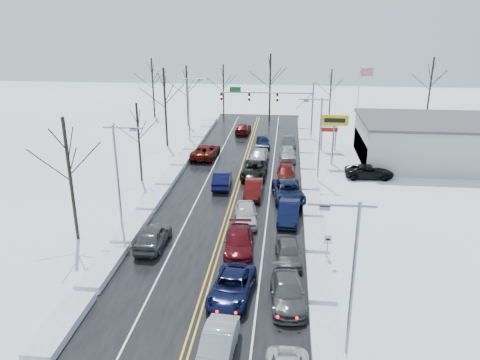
# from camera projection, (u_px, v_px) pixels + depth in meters

# --- Properties ---
(ground) EXTENTS (160.00, 160.00, 0.00)m
(ground) POSITION_uv_depth(u_px,v_px,m) (228.00, 215.00, 42.32)
(ground) COLOR white
(ground) RESTS_ON ground
(road_surface) EXTENTS (14.00, 84.00, 0.01)m
(road_surface) POSITION_uv_depth(u_px,v_px,m) (231.00, 206.00, 44.19)
(road_surface) COLOR black
(road_surface) RESTS_ON ground
(snow_bank_left) EXTENTS (1.76, 72.00, 0.52)m
(snow_bank_left) POSITION_uv_depth(u_px,v_px,m) (153.00, 203.00, 44.92)
(snow_bank_left) COLOR silver
(snow_bank_left) RESTS_ON ground
(snow_bank_right) EXTENTS (1.76, 72.00, 0.52)m
(snow_bank_right) POSITION_uv_depth(u_px,v_px,m) (312.00, 209.00, 43.46)
(snow_bank_right) COLOR silver
(snow_bank_right) RESTS_ON ground
(traffic_signal_mast) EXTENTS (13.28, 0.39, 8.00)m
(traffic_signal_mast) POSITION_uv_depth(u_px,v_px,m) (277.00, 100.00, 66.32)
(traffic_signal_mast) COLOR slate
(traffic_signal_mast) RESTS_ON ground
(tires_plus_sign) EXTENTS (3.20, 0.34, 6.00)m
(tires_plus_sign) POSITION_uv_depth(u_px,v_px,m) (334.00, 124.00, 54.58)
(tires_plus_sign) COLOR slate
(tires_plus_sign) RESTS_ON ground
(used_vehicles_sign) EXTENTS (2.20, 0.22, 4.65)m
(used_vehicles_sign) POSITION_uv_depth(u_px,v_px,m) (329.00, 126.00, 60.77)
(used_vehicles_sign) COLOR slate
(used_vehicles_sign) RESTS_ON ground
(speed_limit_sign) EXTENTS (0.55, 0.09, 2.35)m
(speed_limit_sign) POSITION_uv_depth(u_px,v_px,m) (328.00, 244.00, 33.49)
(speed_limit_sign) COLOR slate
(speed_limit_sign) RESTS_ON ground
(flagpole) EXTENTS (1.87, 1.20, 10.00)m
(flagpole) POSITION_uv_depth(u_px,v_px,m) (359.00, 96.00, 66.92)
(flagpole) COLOR silver
(flagpole) RESTS_ON ground
(dealership_building) EXTENTS (20.40, 12.40, 5.30)m
(dealership_building) POSITION_uv_depth(u_px,v_px,m) (446.00, 142.00, 55.95)
(dealership_building) COLOR #AEAEA9
(dealership_building) RESTS_ON ground
(streetlight_se) EXTENTS (3.20, 0.25, 9.00)m
(streetlight_se) POSITION_uv_depth(u_px,v_px,m) (349.00, 272.00, 22.88)
(streetlight_se) COLOR slate
(streetlight_se) RESTS_ON ground
(streetlight_ne) EXTENTS (3.20, 0.25, 9.00)m
(streetlight_ne) POSITION_uv_depth(u_px,v_px,m) (318.00, 133.00, 49.08)
(streetlight_ne) COLOR slate
(streetlight_ne) RESTS_ON ground
(streetlight_sw) EXTENTS (3.20, 0.25, 9.00)m
(streetlight_sw) POSITION_uv_depth(u_px,v_px,m) (119.00, 170.00, 37.57)
(streetlight_sw) COLOR slate
(streetlight_sw) RESTS_ON ground
(streetlight_nw) EXTENTS (3.20, 0.25, 9.00)m
(streetlight_nw) POSITION_uv_depth(u_px,v_px,m) (190.00, 105.00, 63.77)
(streetlight_nw) COLOR slate
(streetlight_nw) RESTS_ON ground
(tree_left_b) EXTENTS (4.00, 4.00, 10.00)m
(tree_left_b) POSITION_uv_depth(u_px,v_px,m) (67.00, 156.00, 35.44)
(tree_left_b) COLOR #2D231C
(tree_left_b) RESTS_ON ground
(tree_left_c) EXTENTS (3.40, 3.40, 8.50)m
(tree_left_c) POSITION_uv_depth(u_px,v_px,m) (138.00, 127.00, 48.80)
(tree_left_c) COLOR #2D231C
(tree_left_c) RESTS_ON ground
(tree_left_d) EXTENTS (4.20, 4.20, 10.50)m
(tree_left_d) POSITION_uv_depth(u_px,v_px,m) (165.00, 92.00, 61.49)
(tree_left_d) COLOR #2D231C
(tree_left_d) RESTS_ON ground
(tree_left_e) EXTENTS (3.80, 3.80, 9.50)m
(tree_left_e) POSITION_uv_depth(u_px,v_px,m) (187.00, 84.00, 72.92)
(tree_left_e) COLOR #2D231C
(tree_left_e) RESTS_ON ground
(tree_far_a) EXTENTS (4.00, 4.00, 10.00)m
(tree_far_a) POSITION_uv_depth(u_px,v_px,m) (152.00, 76.00, 79.11)
(tree_far_a) COLOR #2D231C
(tree_far_a) RESTS_ON ground
(tree_far_b) EXTENTS (3.60, 3.60, 9.00)m
(tree_far_b) POSITION_uv_depth(u_px,v_px,m) (223.00, 81.00, 79.13)
(tree_far_b) COLOR #2D231C
(tree_far_b) RESTS_ON ground
(tree_far_c) EXTENTS (4.40, 4.40, 11.00)m
(tree_far_c) POSITION_uv_depth(u_px,v_px,m) (270.00, 74.00, 76.01)
(tree_far_c) COLOR #2D231C
(tree_far_c) RESTS_ON ground
(tree_far_d) EXTENTS (3.40, 3.40, 8.50)m
(tree_far_d) POSITION_uv_depth(u_px,v_px,m) (331.00, 85.00, 77.05)
(tree_far_d) COLOR #2D231C
(tree_far_d) RESTS_ON ground
(tree_far_e) EXTENTS (4.20, 4.20, 10.50)m
(tree_far_e) POSITION_uv_depth(u_px,v_px,m) (432.00, 77.00, 75.50)
(tree_far_e) COLOR #2D231C
(tree_far_e) RESTS_ON ground
(queued_car_1) EXTENTS (1.92, 4.87, 1.58)m
(queued_car_1) POSITION_uv_depth(u_px,v_px,m) (218.00, 359.00, 24.73)
(queued_car_1) COLOR #9C9FA4
(queued_car_1) RESTS_ON ground
(queued_car_2) EXTENTS (3.01, 5.63, 1.51)m
(queued_car_2) POSITION_uv_depth(u_px,v_px,m) (232.00, 297.00, 30.11)
(queued_car_2) COLOR black
(queued_car_2) RESTS_ON ground
(queued_car_3) EXTENTS (2.55, 5.52, 1.56)m
(queued_car_3) POSITION_uv_depth(u_px,v_px,m) (239.00, 251.00, 35.85)
(queued_car_3) COLOR #4B0A11
(queued_car_3) RESTS_ON ground
(queued_car_4) EXTENTS (2.42, 4.92, 1.62)m
(queued_car_4) POSITION_uv_depth(u_px,v_px,m) (246.00, 222.00, 40.76)
(queued_car_4) COLOR silver
(queued_car_4) RESTS_ON ground
(queued_car_5) EXTENTS (1.71, 4.83, 1.59)m
(queued_car_5) POSITION_uv_depth(u_px,v_px,m) (253.00, 196.00, 46.55)
(queued_car_5) COLOR #480A09
(queued_car_5) RESTS_ON ground
(queued_car_6) EXTENTS (2.82, 5.88, 1.62)m
(queued_car_6) POSITION_uv_depth(u_px,v_px,m) (254.00, 176.00, 52.08)
(queued_car_6) COLOR black
(queued_car_6) RESTS_ON ground
(queued_car_7) EXTENTS (2.51, 5.29, 1.49)m
(queued_car_7) POSITION_uv_depth(u_px,v_px,m) (259.00, 162.00, 57.06)
(queued_car_7) COLOR #AFB2B8
(queued_car_7) RESTS_ON ground
(queued_car_8) EXTENTS (2.22, 4.40, 1.44)m
(queued_car_8) POSITION_uv_depth(u_px,v_px,m) (263.00, 147.00, 63.60)
(queued_car_8) COLOR black
(queued_car_8) RESTS_ON ground
(queued_car_11) EXTENTS (2.54, 5.36, 1.51)m
(queued_car_11) POSITION_uv_depth(u_px,v_px,m) (287.00, 302.00, 29.53)
(queued_car_11) COLOR #424547
(queued_car_11) RESTS_ON ground
(queued_car_12) EXTENTS (2.16, 4.60, 1.52)m
(queued_car_12) POSITION_uv_depth(u_px,v_px,m) (288.00, 261.00, 34.43)
(queued_car_12) COLOR #3C3E41
(queued_car_12) RESTS_ON ground
(queued_car_13) EXTENTS (2.04, 5.10, 1.65)m
(queued_car_13) POSITION_uv_depth(u_px,v_px,m) (288.00, 221.00, 41.09)
(queued_car_13) COLOR black
(queued_car_13) RESTS_ON ground
(queued_car_14) EXTENTS (3.62, 6.47, 1.71)m
(queued_car_14) POSITION_uv_depth(u_px,v_px,m) (288.00, 199.00, 45.76)
(queued_car_14) COLOR black
(queued_car_14) RESTS_ON ground
(queued_car_15) EXTENTS (2.07, 5.00, 1.45)m
(queued_car_15) POSITION_uv_depth(u_px,v_px,m) (286.00, 179.00, 51.28)
(queued_car_15) COLOR #4B0C0A
(queued_car_15) RESTS_ON ground
(queued_car_16) EXTENTS (2.13, 4.87, 1.63)m
(queued_car_16) POSITION_uv_depth(u_px,v_px,m) (287.00, 160.00, 58.01)
(queued_car_16) COLOR #A0A3A8
(queued_car_16) RESTS_ON ground
(queued_car_17) EXTENTS (1.93, 4.40, 1.41)m
(queued_car_17) POSITION_uv_depth(u_px,v_px,m) (289.00, 147.00, 63.48)
(queued_car_17) COLOR #3B3D40
(queued_car_17) RESTS_ON ground
(oncoming_car_0) EXTENTS (1.99, 5.10, 1.65)m
(oncoming_car_0) POSITION_uv_depth(u_px,v_px,m) (222.00, 186.00, 49.11)
(oncoming_car_0) COLOR black
(oncoming_car_0) RESTS_ON ground
(oncoming_car_1) EXTENTS (3.26, 6.26, 1.69)m
(oncoming_car_1) POSITION_uv_depth(u_px,v_px,m) (206.00, 157.00, 58.92)
(oncoming_car_1) COLOR #55100B
(oncoming_car_1) RESTS_ON ground
(oncoming_car_2) EXTENTS (2.21, 5.19, 1.49)m
(oncoming_car_2) POSITION_uv_depth(u_px,v_px,m) (243.00, 133.00, 70.71)
(oncoming_car_2) COLOR #4D0A0A
(oncoming_car_2) RESTS_ON ground
(oncoming_car_3) EXTENTS (2.12, 5.07, 1.72)m
(oncoming_car_3) POSITION_uv_depth(u_px,v_px,m) (154.00, 246.00, 36.66)
(oncoming_car_3) COLOR #424447
(oncoming_car_3) RESTS_ON ground
(parked_car_0) EXTENTS (5.38, 2.64, 1.47)m
(parked_car_0) POSITION_uv_depth(u_px,v_px,m) (369.00, 178.00, 51.68)
(parked_car_0) COLOR black
(parked_car_0) RESTS_ON ground
(parked_car_1) EXTENTS (2.96, 6.13, 1.72)m
(parked_car_1) POSITION_uv_depth(u_px,v_px,m) (389.00, 167.00, 55.37)
(parked_car_1) COLOR #404245
(parked_car_1) RESTS_ON ground
(parked_car_2) EXTENTS (2.25, 4.52, 1.48)m
(parked_car_2) POSITION_uv_depth(u_px,v_px,m) (365.00, 154.00, 60.13)
(parked_car_2) COLOR black
(parked_car_2) RESTS_ON ground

